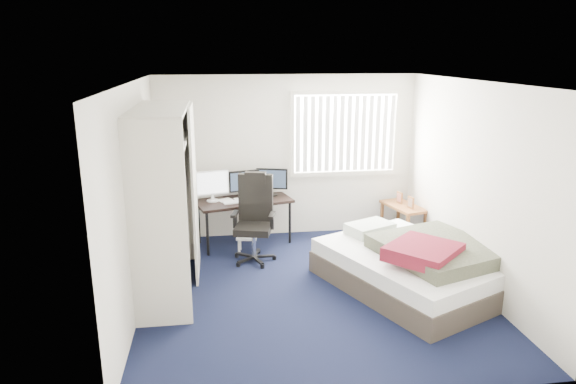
% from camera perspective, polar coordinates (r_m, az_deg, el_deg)
% --- Properties ---
extents(ground, '(4.20, 4.20, 0.00)m').
position_cam_1_polar(ground, '(6.41, 2.54, -10.83)').
color(ground, black).
rests_on(ground, ground).
extents(room_shell, '(4.20, 4.20, 4.20)m').
position_cam_1_polar(room_shell, '(5.90, 2.71, 2.45)').
color(room_shell, silver).
rests_on(room_shell, ground).
extents(window_assembly, '(1.72, 0.09, 1.32)m').
position_cam_1_polar(window_assembly, '(8.04, 6.35, 6.47)').
color(window_assembly, white).
rests_on(window_assembly, ground).
extents(closet, '(0.64, 1.84, 2.22)m').
position_cam_1_polar(closet, '(6.12, -13.35, 1.00)').
color(closet, beige).
rests_on(closet, ground).
extents(desk, '(1.51, 0.98, 1.15)m').
position_cam_1_polar(desk, '(7.71, -4.98, -0.52)').
color(desk, black).
rests_on(desk, ground).
extents(office_chair, '(0.70, 0.70, 1.22)m').
position_cam_1_polar(office_chair, '(7.16, -3.74, -3.91)').
color(office_chair, black).
rests_on(office_chair, ground).
extents(footstool, '(0.32, 0.27, 0.24)m').
position_cam_1_polar(footstool, '(7.51, -4.61, -5.31)').
color(footstool, white).
rests_on(footstool, ground).
extents(nightstand, '(0.57, 0.85, 0.72)m').
position_cam_1_polar(nightstand, '(8.13, 12.70, -1.88)').
color(nightstand, brown).
rests_on(nightstand, ground).
extents(bed, '(2.33, 2.60, 0.70)m').
position_cam_1_polar(bed, '(6.55, 13.88, -7.88)').
color(bed, '#3F352D').
rests_on(bed, ground).
extents(pine_box, '(0.36, 0.27, 0.27)m').
position_cam_1_polar(pine_box, '(6.31, -12.65, -10.28)').
color(pine_box, '#A68B53').
rests_on(pine_box, ground).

